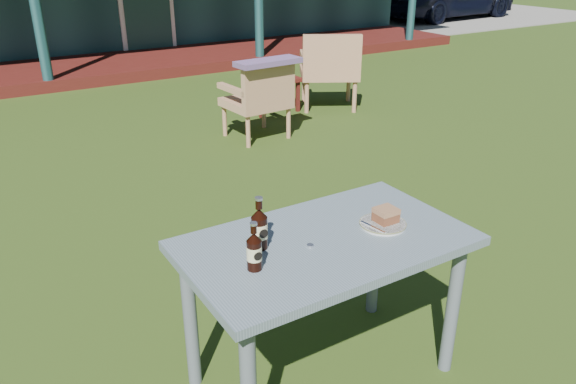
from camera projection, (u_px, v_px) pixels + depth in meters
ground at (189, 235)px, 3.87m from camera, size 80.00×80.00×0.00m
gravel_strip at (423, 15)px, 15.52m from camera, size 9.00×6.00×0.02m
cafe_table at (325, 260)px, 2.37m from camera, size 1.20×0.70×0.72m
plate at (383, 224)px, 2.44m from camera, size 0.20×0.20×0.01m
cake_slice at (386, 215)px, 2.44m from camera, size 0.09×0.09×0.06m
fork at (373, 227)px, 2.40m from camera, size 0.03×0.14×0.00m
cola_bottle_near at (259, 228)px, 2.23m from camera, size 0.07×0.07×0.22m
cola_bottle_far at (254, 251)px, 2.08m from camera, size 0.06×0.06×0.20m
bottle_cap at (310, 245)px, 2.27m from camera, size 0.03×0.03×0.01m
armchair_left at (260, 97)px, 5.59m from camera, size 0.62×0.59×0.78m
armchair_right at (330, 67)px, 6.61m from camera, size 0.89×0.88×0.90m
floral_throw at (268, 62)px, 5.33m from camera, size 0.67×0.28×0.05m
side_table at (273, 83)px, 6.57m from camera, size 0.60×0.40×0.40m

